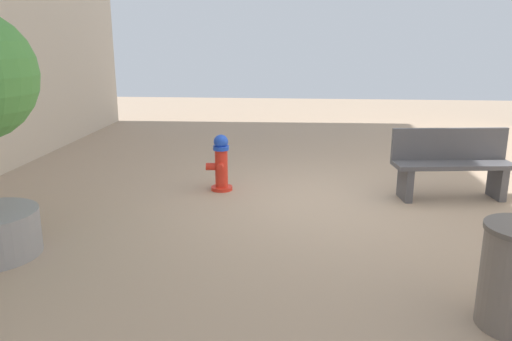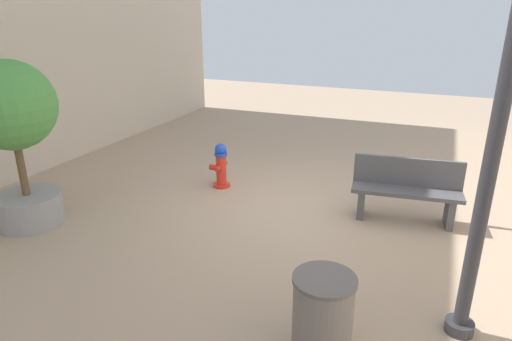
{
  "view_description": "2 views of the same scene",
  "coord_description": "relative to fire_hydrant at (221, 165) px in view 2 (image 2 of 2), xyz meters",
  "views": [
    {
      "loc": [
        0.39,
        6.52,
        2.16
      ],
      "look_at": [
        0.86,
        1.05,
        0.69
      ],
      "focal_mm": 35.19,
      "sensor_mm": 36.0,
      "label": 1
    },
    {
      "loc": [
        -2.05,
        6.28,
        3.08
      ],
      "look_at": [
        0.23,
        0.92,
        0.93
      ],
      "focal_mm": 31.16,
      "sensor_mm": 36.0,
      "label": 2
    }
  ],
  "objects": [
    {
      "name": "ground_plane",
      "position": [
        -1.49,
        0.4,
        -0.41
      ],
      "size": [
        23.4,
        23.4,
        0.0
      ],
      "primitive_type": "plane",
      "color": "tan"
    },
    {
      "name": "fire_hydrant",
      "position": [
        0.0,
        0.0,
        0.0
      ],
      "size": [
        0.38,
        0.41,
        0.82
      ],
      "color": "red",
      "rests_on": "ground_plane"
    },
    {
      "name": "bench_near",
      "position": [
        -3.2,
        0.07,
        0.09
      ],
      "size": [
        1.65,
        0.64,
        0.95
      ],
      "color": "#4C4C51",
      "rests_on": "ground_plane"
    },
    {
      "name": "planter_tree",
      "position": [
        1.98,
        2.43,
        1.12
      ],
      "size": [
        1.26,
        1.26,
        2.44
      ],
      "color": "gray",
      "rests_on": "ground_plane"
    },
    {
      "name": "street_lamp",
      "position": [
        -3.99,
        2.51,
        2.01
      ],
      "size": [
        0.36,
        0.36,
        3.89
      ],
      "color": "#2D2D33",
      "rests_on": "ground_plane"
    },
    {
      "name": "trash_bin",
      "position": [
        -2.78,
        3.33,
        0.0
      ],
      "size": [
        0.59,
        0.59,
        0.82
      ],
      "color": "slate",
      "rests_on": "ground_plane"
    }
  ]
}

